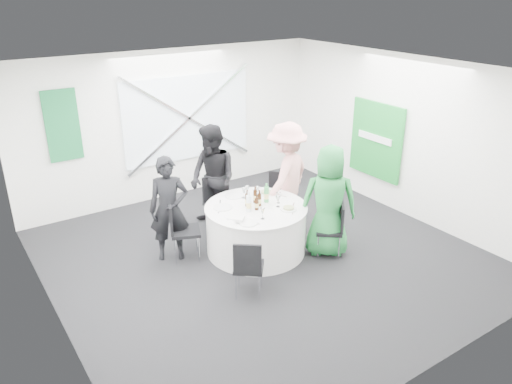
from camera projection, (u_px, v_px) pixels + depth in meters
floor at (263, 256)px, 7.67m from camera, size 6.00×6.00×0.00m
ceiling at (264, 71)px, 6.58m from camera, size 6.00×6.00×0.00m
wall_back at (173, 125)px, 9.41m from camera, size 6.00×0.00×6.00m
wall_front at (440, 261)px, 4.83m from camera, size 6.00×0.00×6.00m
wall_left at (44, 223)px, 5.58m from camera, size 0.00×6.00×6.00m
wall_right at (405, 137)px, 8.67m from camera, size 0.00×6.00×6.00m
window_panel at (188, 118)px, 9.50m from camera, size 2.60×0.03×1.60m
window_brace_a at (189, 118)px, 9.47m from camera, size 2.63×0.05×1.84m
window_brace_b at (189, 118)px, 9.47m from camera, size 2.63×0.05×1.84m
green_banner at (63, 126)px, 8.23m from camera, size 0.55×0.04×1.20m
green_sign at (376, 140)px, 9.17m from camera, size 0.05×1.20×1.40m
banquet_table at (256, 229)px, 7.67m from camera, size 1.56×1.56×0.76m
chair_back at (217, 198)px, 8.38m from camera, size 0.44×0.45×0.91m
chair_back_left at (179, 226)px, 7.40m from camera, size 0.56×0.55×0.93m
chair_back_right at (277, 193)px, 8.72m from camera, size 0.54×0.53×0.84m
chair_front_right at (334, 226)px, 7.53m from camera, size 0.54×0.54×0.85m
chair_front_left at (248, 265)px, 6.49m from camera, size 0.54×0.54×0.85m
person_man_back_left at (169, 209)px, 7.34m from camera, size 0.70×0.60×1.61m
person_man_back at (213, 179)px, 8.22m from camera, size 0.58×0.92×1.79m
person_woman_pink at (286, 176)px, 8.27m from camera, size 1.30×1.01×1.83m
person_woman_green at (329, 201)px, 7.44m from camera, size 1.01×0.95×1.73m
plate_back at (234, 196)px, 7.89m from camera, size 0.29×0.29×0.01m
plate_back_left at (223, 207)px, 7.49m from camera, size 0.29×0.29×0.01m
plate_back_right at (266, 193)px, 7.98m from camera, size 0.26×0.26×0.04m
plate_front_right at (289, 208)px, 7.43m from camera, size 0.24×0.24×0.04m
plate_front_left at (248, 223)px, 7.00m from camera, size 0.26×0.26×0.01m
napkin at (240, 219)px, 7.05m from camera, size 0.20×0.20×0.05m
beer_bottle_a at (247, 200)px, 7.51m from camera, size 0.06×0.06×0.26m
beer_bottle_b at (255, 196)px, 7.63m from camera, size 0.06×0.06×0.26m
beer_bottle_c at (259, 200)px, 7.52m from camera, size 0.06×0.06×0.26m
beer_bottle_d at (257, 204)px, 7.39m from camera, size 0.06×0.06×0.24m
green_water_bottle at (266, 195)px, 7.64m from camera, size 0.08×0.08×0.31m
clear_water_bottle at (249, 204)px, 7.33m from camera, size 0.08×0.08×0.31m
wine_glass_a at (244, 191)px, 7.78m from camera, size 0.07×0.07×0.17m
wine_glass_b at (279, 195)px, 7.61m from camera, size 0.07×0.07×0.17m
wine_glass_c at (257, 189)px, 7.83m from camera, size 0.07×0.07×0.17m
wine_glass_d at (263, 211)px, 7.09m from camera, size 0.07×0.07×0.17m
wine_glass_e at (278, 199)px, 7.48m from camera, size 0.07×0.07×0.17m
wine_glass_f at (247, 189)px, 7.85m from camera, size 0.07×0.07×0.17m
fork_a at (245, 192)px, 8.03m from camera, size 0.15×0.02×0.01m
knife_a at (230, 196)px, 7.89m from camera, size 0.15×0.03×0.01m
fork_b at (293, 212)px, 7.34m from camera, size 0.10×0.13×0.01m
knife_b at (294, 205)px, 7.58m from camera, size 0.12×0.12×0.01m
fork_c at (231, 220)px, 7.11m from camera, size 0.10×0.13×0.01m
knife_c at (255, 224)px, 6.99m from camera, size 0.10×0.13×0.01m
fork_d at (220, 202)px, 7.67m from camera, size 0.09×0.13×0.01m
knife_d at (219, 211)px, 7.37m from camera, size 0.10×0.13×0.01m
fork_e at (282, 196)px, 7.89m from camera, size 0.08×0.14×0.01m
knife_e at (260, 192)px, 8.05m from camera, size 0.09×0.13×0.01m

